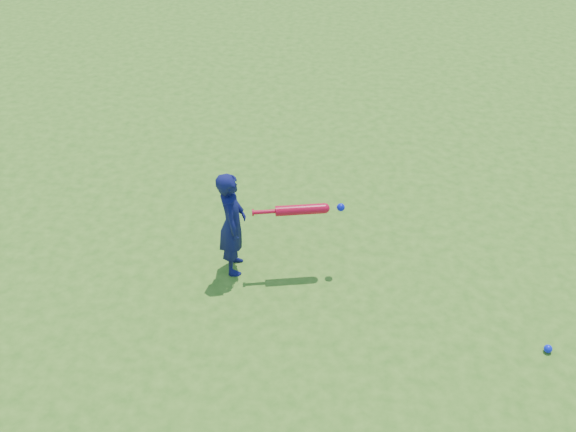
{
  "coord_description": "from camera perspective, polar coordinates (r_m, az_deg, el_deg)",
  "views": [
    {
      "loc": [
        0.79,
        -4.55,
        3.98
      ],
      "look_at": [
        0.27,
        0.0,
        0.56
      ],
      "focal_mm": 40.0,
      "sensor_mm": 36.0,
      "label": 1
    }
  ],
  "objects": [
    {
      "name": "ground",
      "position": [
        6.1,
        -2.53,
        -4.1
      ],
      "size": [
        80.0,
        80.0,
        0.0
      ],
      "primitive_type": "plane",
      "color": "#3B721B",
      "rests_on": "ground"
    },
    {
      "name": "child",
      "position": [
        5.73,
        -4.98,
        -0.66
      ],
      "size": [
        0.3,
        0.41,
        1.04
      ],
      "primitive_type": "imported",
      "rotation": [
        0.0,
        0.0,
        1.72
      ],
      "color": "#10124C",
      "rests_on": "ground"
    },
    {
      "name": "ground_ball_blue",
      "position": [
        5.68,
        22.11,
        -10.88
      ],
      "size": [
        0.07,
        0.07,
        0.07
      ],
      "primitive_type": "sphere",
      "color": "#0D1DEB",
      "rests_on": "ground"
    },
    {
      "name": "bat_swing",
      "position": [
        5.63,
        1.46,
        0.58
      ],
      "size": [
        0.81,
        0.23,
        0.09
      ],
      "rotation": [
        0.0,
        0.0,
        0.21
      ],
      "color": "red",
      "rests_on": "ground"
    }
  ]
}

